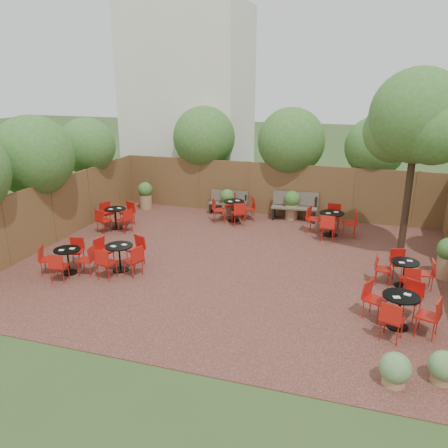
% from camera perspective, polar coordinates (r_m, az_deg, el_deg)
% --- Properties ---
extents(ground, '(80.00, 80.00, 0.00)m').
position_cam_1_polar(ground, '(12.93, 1.53, -5.09)').
color(ground, '#354F23').
rests_on(ground, ground).
extents(courtyard_paving, '(12.00, 10.00, 0.02)m').
position_cam_1_polar(courtyard_paving, '(12.93, 1.53, -5.05)').
color(courtyard_paving, '#371916').
rests_on(courtyard_paving, ground).
extents(fence_back, '(12.00, 0.08, 2.00)m').
position_cam_1_polar(fence_back, '(17.24, 6.19, 4.31)').
color(fence_back, '#52371E').
rests_on(fence_back, ground).
extents(fence_left, '(0.08, 10.00, 2.00)m').
position_cam_1_polar(fence_left, '(15.27, -20.62, 1.39)').
color(fence_left, '#52371E').
rests_on(fence_left, ground).
extents(neighbour_building, '(5.00, 4.00, 8.00)m').
position_cam_1_polar(neighbour_building, '(20.94, -4.34, 15.13)').
color(neighbour_building, silver).
rests_on(neighbour_building, ground).
extents(overhang_foliage, '(15.51, 10.67, 2.50)m').
position_cam_1_polar(overhang_foliage, '(15.40, -4.35, 9.18)').
color(overhang_foliage, '#346521').
rests_on(overhang_foliage, ground).
extents(courtyard_tree, '(2.73, 2.63, 5.33)m').
position_cam_1_polar(courtyard_tree, '(13.51, 23.03, 11.66)').
color(courtyard_tree, black).
rests_on(courtyard_tree, courtyard_paving).
extents(park_bench_left, '(1.45, 0.50, 0.89)m').
position_cam_1_polar(park_bench_left, '(17.41, 0.56, 2.77)').
color(park_bench_left, brown).
rests_on(park_bench_left, courtyard_paving).
extents(park_bench_right, '(1.69, 0.67, 1.02)m').
position_cam_1_polar(park_bench_right, '(16.86, 8.86, 2.27)').
color(park_bench_right, brown).
rests_on(park_bench_right, courtyard_paving).
extents(bistro_tables, '(10.71, 7.60, 0.91)m').
position_cam_1_polar(bistro_tables, '(13.37, 1.44, -2.23)').
color(bistro_tables, black).
rests_on(bistro_tables, courtyard_paving).
extents(planters, '(11.09, 4.47, 1.10)m').
position_cam_1_polar(planters, '(15.87, 5.41, 1.58)').
color(planters, '#966F4B').
rests_on(planters, courtyard_paving).
extents(low_shrubs, '(2.20, 2.82, 0.61)m').
position_cam_1_polar(low_shrubs, '(9.59, 25.65, -13.91)').
color(low_shrubs, '#966F4B').
rests_on(low_shrubs, courtyard_paving).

